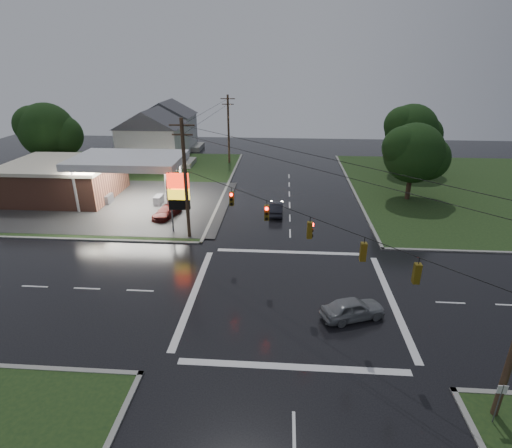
# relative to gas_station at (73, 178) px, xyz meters

# --- Properties ---
(ground) EXTENTS (120.00, 120.00, 0.00)m
(ground) POSITION_rel_gas_station_xyz_m (25.68, -19.70, -2.55)
(ground) COLOR black
(ground) RESTS_ON ground
(grass_nw) EXTENTS (36.00, 36.00, 0.08)m
(grass_nw) POSITION_rel_gas_station_xyz_m (-0.32, 6.30, -2.51)
(grass_nw) COLOR #1B3216
(grass_nw) RESTS_ON ground
(grass_ne) EXTENTS (36.00, 36.00, 0.08)m
(grass_ne) POSITION_rel_gas_station_xyz_m (51.68, 6.30, -2.51)
(grass_ne) COLOR #1B3216
(grass_ne) RESTS_ON ground
(gas_station) EXTENTS (26.20, 18.00, 5.60)m
(gas_station) POSITION_rel_gas_station_xyz_m (0.00, 0.00, 0.00)
(gas_station) COLOR #2D2D2D
(gas_station) RESTS_ON ground
(pylon_sign) EXTENTS (2.00, 0.35, 6.00)m
(pylon_sign) POSITION_rel_gas_station_xyz_m (15.18, -9.20, 1.46)
(pylon_sign) COLOR #59595E
(pylon_sign) RESTS_ON ground
(utility_pole_nw) EXTENTS (2.20, 0.32, 11.00)m
(utility_pole_nw) POSITION_rel_gas_station_xyz_m (16.18, -10.20, 3.17)
(utility_pole_nw) COLOR #382619
(utility_pole_nw) RESTS_ON ground
(utility_pole_n) EXTENTS (2.20, 0.32, 10.50)m
(utility_pole_n) POSITION_rel_gas_station_xyz_m (16.18, 18.30, 2.92)
(utility_pole_n) COLOR #382619
(utility_pole_n) RESTS_ON ground
(traffic_signals) EXTENTS (26.87, 26.87, 1.47)m
(traffic_signals) POSITION_rel_gas_station_xyz_m (25.69, -19.72, 3.93)
(traffic_signals) COLOR black
(traffic_signals) RESTS_ON ground
(house_near) EXTENTS (11.05, 8.48, 8.60)m
(house_near) POSITION_rel_gas_station_xyz_m (4.73, 16.30, 1.86)
(house_near) COLOR silver
(house_near) RESTS_ON ground
(house_far) EXTENTS (11.05, 8.48, 8.60)m
(house_far) POSITION_rel_gas_station_xyz_m (3.73, 28.30, 1.86)
(house_far) COLOR silver
(house_far) RESTS_ON ground
(tree_nw_behind) EXTENTS (8.93, 7.60, 10.00)m
(tree_nw_behind) POSITION_rel_gas_station_xyz_m (-8.17, 10.29, 3.63)
(tree_nw_behind) COLOR black
(tree_nw_behind) RESTS_ON ground
(tree_ne_near) EXTENTS (7.99, 6.80, 8.98)m
(tree_ne_near) POSITION_rel_gas_station_xyz_m (39.82, 2.29, 3.01)
(tree_ne_near) COLOR black
(tree_ne_near) RESTS_ON ground
(tree_ne_far) EXTENTS (8.46, 7.20, 9.80)m
(tree_ne_far) POSITION_rel_gas_station_xyz_m (42.83, 14.29, 3.63)
(tree_ne_far) COLOR black
(tree_ne_far) RESTS_ON ground
(car_north) EXTENTS (1.42, 4.06, 1.34)m
(car_north) POSITION_rel_gas_station_xyz_m (24.19, -3.59, -1.88)
(car_north) COLOR black
(car_north) RESTS_ON ground
(car_crossing) EXTENTS (4.49, 3.01, 1.42)m
(car_crossing) POSITION_rel_gas_station_xyz_m (29.59, -21.93, -1.84)
(car_crossing) COLOR gray
(car_crossing) RESTS_ON ground
(car_pump) EXTENTS (2.82, 4.50, 1.22)m
(car_pump) POSITION_rel_gas_station_xyz_m (12.68, -5.29, -1.94)
(car_pump) COLOR #541513
(car_pump) RESTS_ON ground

